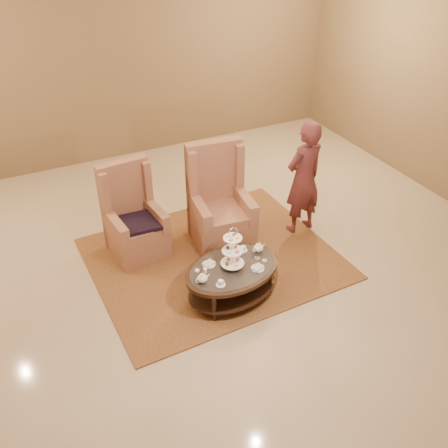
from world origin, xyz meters
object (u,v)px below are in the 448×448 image
armchair_left (134,224)px  armchair_right (219,211)px  person (304,179)px  tea_table (232,272)px

armchair_left → armchair_right: (1.09, -0.27, 0.04)m
armchair_left → armchair_right: size_ratio=0.90×
armchair_right → person: person is taller
armchair_left → person: (2.21, -0.53, 0.38)m
armchair_left → person: size_ratio=0.77×
armchair_left → armchair_right: bearing=-19.5°
tea_table → armchair_right: 1.17m
armchair_right → armchair_left: bearing=173.0°
armchair_left → person: bearing=-19.4°
armchair_right → person: bearing=-6.8°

